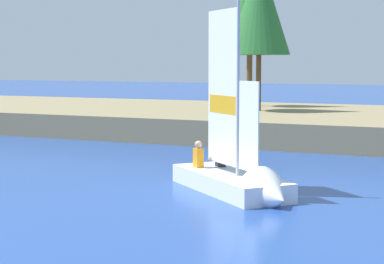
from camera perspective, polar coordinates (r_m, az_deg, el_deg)
The scene contains 3 objects.
shore_bank at distance 33.02m, azimuth 5.30°, elevation 0.92°, with size 80.00×13.13×1.05m, color #897A56.
shoreline_tree_midleft at distance 32.68m, azimuth 5.65°, elevation 10.47°, with size 2.97×2.97×7.25m.
sailboat at distance 17.00m, azimuth 4.28°, elevation -4.10°, with size 4.46×4.07×5.59m.
Camera 1 is at (11.23, -7.25, 3.30)m, focal length 63.69 mm.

